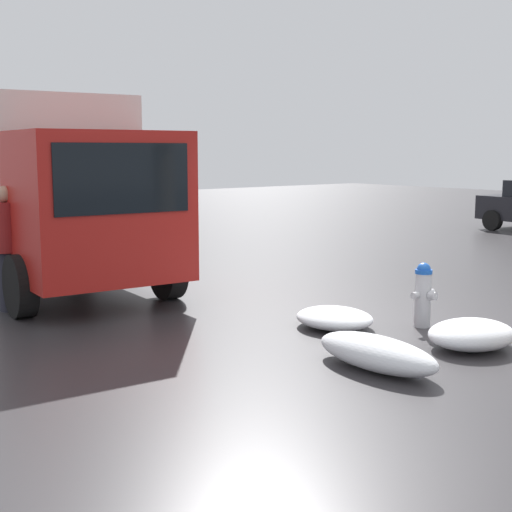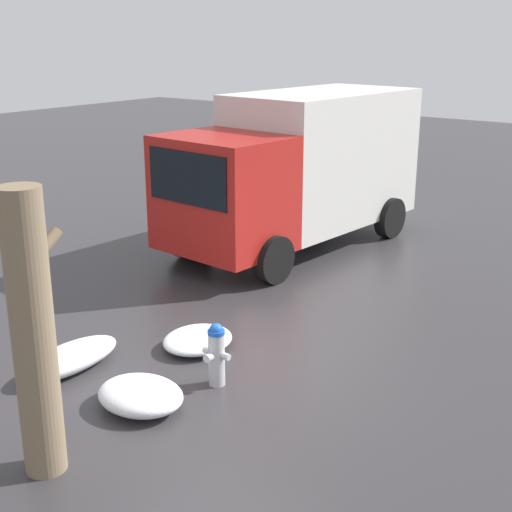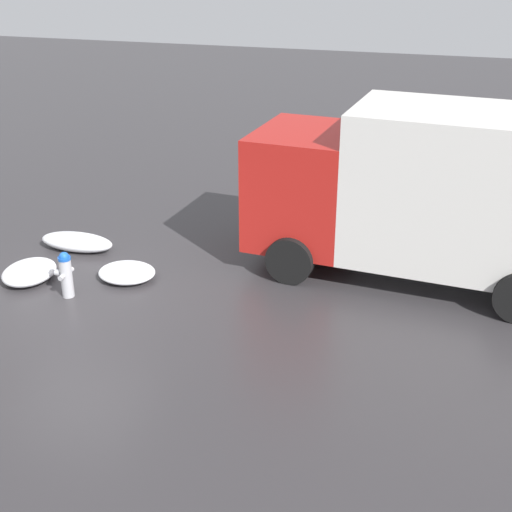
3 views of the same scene
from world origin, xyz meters
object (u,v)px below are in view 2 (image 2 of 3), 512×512
fire_hydrant (216,354)px  delivery_truck (299,166)px  pedestrian (204,205)px  tree_trunk (34,335)px

fire_hydrant → delivery_truck: 6.66m
pedestrian → fire_hydrant: bearing=49.7°
delivery_truck → pedestrian: bearing=54.7°
fire_hydrant → pedestrian: (4.41, 3.97, 0.55)m
tree_trunk → delivery_truck: (8.51, 2.40, 0.18)m
fire_hydrant → delivery_truck: (5.97, 2.66, 1.28)m
delivery_truck → pedestrian: (-1.57, 1.32, -0.73)m
tree_trunk → pedestrian: (6.94, 3.72, -0.55)m
pedestrian → delivery_truck: bearing=147.7°
pedestrian → tree_trunk: bearing=35.9°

